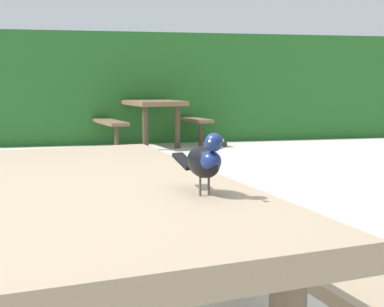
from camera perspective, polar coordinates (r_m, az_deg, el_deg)
name	(u,v)px	position (r m, az deg, el deg)	size (l,w,h in m)	color
hedge_wall	(77,88)	(9.97, -12.21, 6.88)	(28.00, 2.13, 1.85)	#235B23
picnic_table_foreground	(110,232)	(1.85, -8.73, -8.29)	(1.93, 1.95, 0.74)	#84725B
bird_grackle	(205,160)	(1.51, 1.40, -0.70)	(0.12, 0.28, 0.18)	black
picnic_table_mid_left	(146,111)	(8.89, -4.95, 4.55)	(2.01, 2.03, 0.74)	brown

